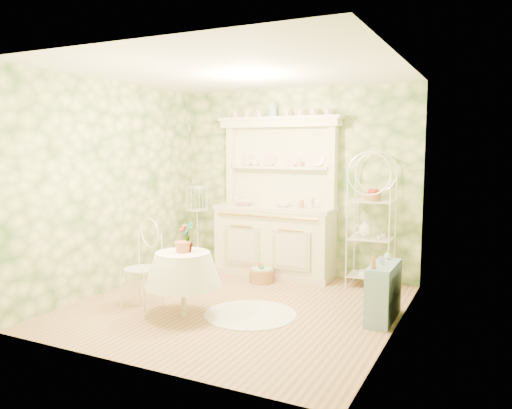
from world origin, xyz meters
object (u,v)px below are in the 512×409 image
at_px(round_table, 183,288).
at_px(cafe_chair, 141,268).
at_px(floor_basket, 262,276).
at_px(side_shelf, 383,294).
at_px(kitchen_dresser, 275,197).
at_px(bakers_rack, 371,220).
at_px(birdcage_stand, 197,220).

relative_size(round_table, cafe_chair, 0.68).
bearing_deg(floor_basket, side_shelf, -23.00).
bearing_deg(kitchen_dresser, bakers_rack, 0.22).
distance_m(kitchen_dresser, cafe_chair, 2.27).
distance_m(bakers_rack, cafe_chair, 3.01).
height_order(side_shelf, round_table, round_table).
bearing_deg(bakers_rack, birdcage_stand, -179.09).
bearing_deg(round_table, cafe_chair, 174.82).
xyz_separation_m(cafe_chair, birdcage_stand, (-0.42, 1.84, 0.30)).
bearing_deg(kitchen_dresser, floor_basket, -88.47).
height_order(side_shelf, birdcage_stand, birdcage_stand).
bearing_deg(kitchen_dresser, cafe_chair, -111.63).
height_order(bakers_rack, birdcage_stand, bakers_rack).
height_order(round_table, birdcage_stand, birdcage_stand).
relative_size(cafe_chair, birdcage_stand, 0.61).
height_order(bakers_rack, side_shelf, bakers_rack).
relative_size(side_shelf, round_table, 1.05).
bearing_deg(floor_basket, birdcage_stand, 166.67).
xyz_separation_m(side_shelf, birdcage_stand, (-3.04, 1.06, 0.48)).
distance_m(side_shelf, birdcage_stand, 3.26).
xyz_separation_m(side_shelf, round_table, (-2.00, -0.84, 0.03)).
distance_m(kitchen_dresser, floor_basket, 1.14).
distance_m(side_shelf, floor_basket, 1.98).
bearing_deg(birdcage_stand, round_table, -61.38).
bearing_deg(floor_basket, round_table, -96.69).
xyz_separation_m(bakers_rack, cafe_chair, (-2.19, -2.02, -0.44)).
relative_size(bakers_rack, floor_basket, 5.97).
height_order(side_shelf, cafe_chair, cafe_chair).
distance_m(kitchen_dresser, bakers_rack, 1.42).
distance_m(bakers_rack, side_shelf, 1.45).
relative_size(kitchen_dresser, birdcage_stand, 1.51).
bearing_deg(cafe_chair, floor_basket, 80.85).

